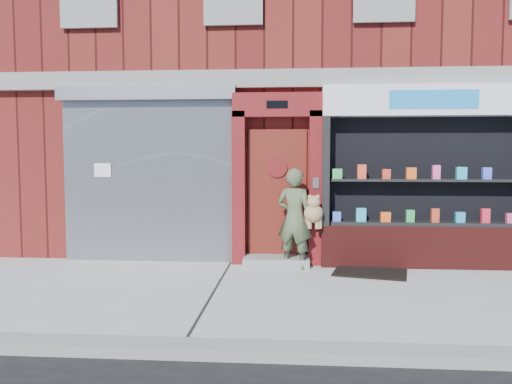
# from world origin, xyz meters

# --- Properties ---
(ground) EXTENTS (80.00, 80.00, 0.00)m
(ground) POSITION_xyz_m (0.00, 0.00, 0.00)
(ground) COLOR #9E9E99
(ground) RESTS_ON ground
(curb) EXTENTS (60.00, 0.30, 0.12)m
(curb) POSITION_xyz_m (0.00, -2.15, 0.06)
(curb) COLOR gray
(curb) RESTS_ON ground
(building) EXTENTS (12.00, 8.16, 8.00)m
(building) POSITION_xyz_m (-0.00, 5.99, 4.00)
(building) COLOR #5D1715
(building) RESTS_ON ground
(shutter_bay) EXTENTS (3.10, 0.30, 3.04)m
(shutter_bay) POSITION_xyz_m (-3.00, 1.93, 1.72)
(shutter_bay) COLOR gray
(shutter_bay) RESTS_ON ground
(red_door_bay) EXTENTS (1.52, 0.58, 2.90)m
(red_door_bay) POSITION_xyz_m (-0.75, 1.86, 1.46)
(red_door_bay) COLOR #5C0F11
(red_door_bay) RESTS_ON ground
(pharmacy_bay) EXTENTS (3.50, 0.41, 3.00)m
(pharmacy_bay) POSITION_xyz_m (1.75, 1.81, 1.37)
(pharmacy_bay) COLOR #501513
(pharmacy_bay) RESTS_ON ground
(woman) EXTENTS (0.82, 0.58, 1.65)m
(woman) POSITION_xyz_m (-0.42, 1.54, 0.84)
(woman) COLOR #4D583A
(woman) RESTS_ON ground
(doormat) EXTENTS (1.26, 1.01, 0.03)m
(doormat) POSITION_xyz_m (0.74, 1.26, 0.01)
(doormat) COLOR black
(doormat) RESTS_ON ground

